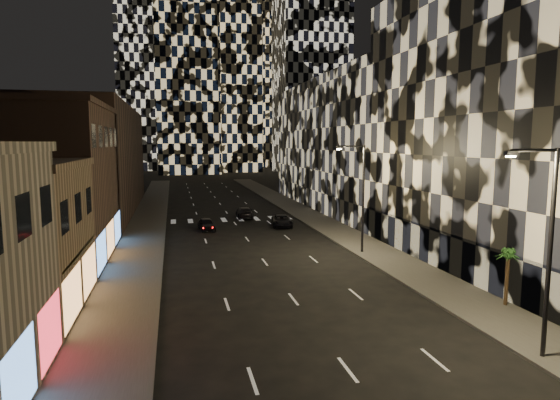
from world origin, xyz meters
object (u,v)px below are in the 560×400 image
car_dark_oncoming (244,213)px  car_dark_rightlane (282,221)px  palm_tree (508,258)px  streetlight_far (360,191)px  streetlight_near (546,239)px  car_dark_midlane (207,224)px

car_dark_oncoming → car_dark_rightlane: car_dark_oncoming is taller
car_dark_rightlane → palm_tree: 28.81m
streetlight_far → car_dark_oncoming: size_ratio=1.91×
streetlight_near → palm_tree: (3.15, 5.99, -2.49)m
car_dark_midlane → car_dark_rightlane: car_dark_midlane is taller
streetlight_far → palm_tree: bearing=-77.3°
car_dark_midlane → car_dark_oncoming: size_ratio=0.80×
car_dark_midlane → car_dark_rightlane: size_ratio=0.82×
car_dark_midlane → car_dark_oncoming: 8.76m
streetlight_near → car_dark_rightlane: streetlight_near is taller
streetlight_near → car_dark_oncoming: streetlight_near is taller
car_dark_midlane → palm_tree: 31.60m
streetlight_far → car_dark_rightlane: 15.12m
car_dark_oncoming → palm_tree: 36.23m
car_dark_rightlane → palm_tree: size_ratio=1.39×
streetlight_far → car_dark_rightlane: streetlight_far is taller
palm_tree → car_dark_oncoming: bearing=105.8°
car_dark_midlane → car_dark_rightlane: bearing=-3.7°
streetlight_far → car_dark_rightlane: (-3.50, 13.93, -4.72)m
car_dark_rightlane → streetlight_far: bearing=-68.1°
car_dark_midlane → streetlight_near: bearing=-75.9°
car_dark_midlane → palm_tree: (15.00, -27.72, 2.22)m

